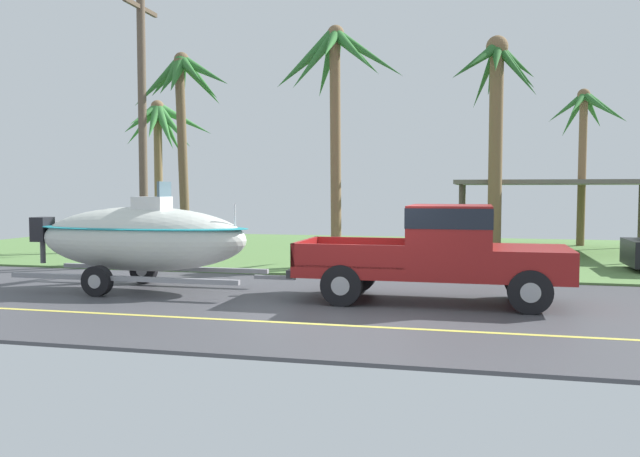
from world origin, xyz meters
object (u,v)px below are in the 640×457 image
Objects in this scene: boat_on_trailer at (142,238)px; palm_tree_mid at (183,93)px; pickup_truck_towing at (448,249)px; palm_tree_near_left at (496,97)px; palm_tree_near_right at (161,133)px; utility_pole at (143,123)px; carport_awning at (557,184)px; palm_tree_far_left at (333,76)px; palm_tree_far_right at (586,127)px.

boat_on_trailer is 6.78m from palm_tree_mid.
palm_tree_near_left reaches higher than pickup_truck_towing.
utility_pole is (1.63, -4.27, -0.10)m from palm_tree_near_right.
boat_on_trailer is 1.15× the size of palm_tree_near_right.
pickup_truck_towing is 9.26m from palm_tree_near_left.
palm_tree_near_left is (-2.20, -2.94, 2.70)m from carport_awning.
palm_tree_near_left is 5.79m from palm_tree_far_left.
carport_awning is (3.28, 11.18, 1.38)m from pickup_truck_towing.
utility_pole reaches higher than palm_tree_near_left.
utility_pole reaches higher than palm_tree_near_right.
boat_on_trailer is at bearing -129.16° from palm_tree_far_right.
palm_tree_near_left is at bearing 46.75° from boat_on_trailer.
palm_tree_mid is 0.79× the size of utility_pole.
palm_tree_far_right is at bearing 71.64° from pickup_truck_towing.
palm_tree_mid is at bearing -162.20° from palm_tree_near_left.
palm_tree_near_right is (-10.49, 8.37, 3.20)m from pickup_truck_towing.
boat_on_trailer is 15.02m from carport_awning.
utility_pole is (-13.45, -9.73, -0.49)m from palm_tree_far_right.
pickup_truck_towing is at bearing -106.34° from carport_awning.
palm_tree_mid is at bearing 170.46° from palm_tree_far_left.
palm_tree_near_left reaches higher than boat_on_trailer.
palm_tree_far_right is at bearing 49.85° from palm_tree_far_left.
utility_pole is at bearing -157.37° from palm_tree_near_left.
palm_tree_near_right is at bearing 141.41° from pickup_truck_towing.
palm_tree_far_right is at bearing 33.87° from palm_tree_mid.
boat_on_trailer is (-6.67, 0.00, 0.09)m from pickup_truck_towing.
palm_tree_near_right reaches higher than pickup_truck_towing.
palm_tree_near_left is (1.08, 8.24, 4.08)m from pickup_truck_towing.
palm_tree_mid is at bearing -152.69° from carport_awning.
palm_tree_near_left is at bearing -0.65° from palm_tree_near_right.
pickup_truck_towing is 0.88× the size of boat_on_trailer.
palm_tree_far_right is at bearing 50.84° from boat_on_trailer.
palm_tree_near_right is at bearing 110.92° from utility_pole.
palm_tree_far_left is (4.84, -0.81, 0.17)m from palm_tree_mid.
palm_tree_near_right is at bearing 114.50° from boat_on_trailer.
palm_tree_near_right is 0.68× the size of utility_pole.
boat_on_trailer is 11.99m from palm_tree_near_left.
palm_tree_far_left reaches higher than boat_on_trailer.
palm_tree_far_left is 1.10× the size of palm_tree_far_right.
pickup_truck_towing is 7.00m from palm_tree_far_left.
boat_on_trailer is 0.89× the size of palm_tree_near_left.
palm_tree_near_right is 0.89× the size of palm_tree_far_right.
palm_tree_far_left is at bearing -9.54° from palm_tree_mid.
pickup_truck_towing is 15.01m from palm_tree_far_right.
palm_tree_near_left is at bearing 17.80° from palm_tree_mid.
utility_pole is at bearing 118.04° from boat_on_trailer.
pickup_truck_towing is at bearing 0.00° from boat_on_trailer.
palm_tree_mid is (-8.15, 5.28, 4.09)m from pickup_truck_towing.
palm_tree_far_right is 16.60m from utility_pole.
pickup_truck_towing is 1.01× the size of palm_tree_near_right.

